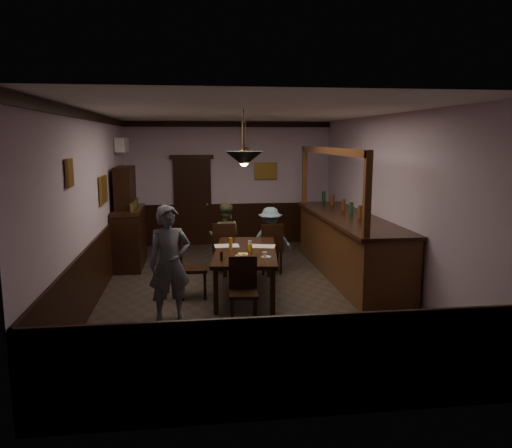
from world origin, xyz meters
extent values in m
cube|color=#2D2621|center=(0.00, 0.00, -0.01)|extent=(5.00, 8.00, 0.01)
cube|color=white|center=(0.00, 0.00, 3.00)|extent=(5.00, 8.00, 0.01)
cube|color=#BFA4BC|center=(0.00, 4.00, 1.50)|extent=(5.00, 0.01, 3.00)
cube|color=#BFA4BC|center=(0.00, -4.00, 1.50)|extent=(5.00, 0.01, 3.00)
cube|color=#BFA4BC|center=(-2.50, 0.00, 1.50)|extent=(0.01, 8.00, 3.00)
cube|color=#BFA4BC|center=(2.50, 0.00, 1.50)|extent=(0.01, 8.00, 3.00)
cube|color=black|center=(-0.05, -0.12, 0.72)|extent=(1.28, 2.31, 0.06)
cube|color=black|center=(-0.60, -1.08, 0.34)|extent=(0.07, 0.07, 0.69)
cube|color=black|center=(0.23, -1.19, 0.34)|extent=(0.07, 0.07, 0.69)
cube|color=black|center=(-0.33, 0.94, 0.34)|extent=(0.07, 0.07, 0.69)
cube|color=black|center=(0.50, 0.83, 0.34)|extent=(0.07, 0.07, 0.69)
cube|color=black|center=(-0.32, 1.27, 0.46)|extent=(0.47, 0.47, 0.05)
cube|color=black|center=(-0.34, 1.08, 0.74)|extent=(0.43, 0.08, 0.51)
cube|color=black|center=(-0.13, 1.43, 0.22)|extent=(0.04, 0.04, 0.44)
cube|color=black|center=(-0.48, 1.46, 0.22)|extent=(0.04, 0.04, 0.44)
cube|color=black|center=(-0.16, 1.08, 0.22)|extent=(0.04, 0.04, 0.44)
cube|color=black|center=(-0.51, 1.12, 0.22)|extent=(0.04, 0.04, 0.44)
cube|color=black|center=(0.57, 1.15, 0.46)|extent=(0.44, 0.44, 0.05)
cube|color=black|center=(0.58, 0.96, 0.73)|extent=(0.43, 0.05, 0.51)
cube|color=black|center=(0.74, 1.33, 0.22)|extent=(0.04, 0.04, 0.44)
cube|color=black|center=(0.40, 1.32, 0.22)|extent=(0.04, 0.04, 0.44)
cube|color=black|center=(0.75, 0.98, 0.22)|extent=(0.04, 0.04, 0.44)
cube|color=black|center=(0.41, 0.98, 0.22)|extent=(0.04, 0.04, 0.44)
cube|color=black|center=(-0.24, -1.51, 0.43)|extent=(0.43, 0.43, 0.05)
cube|color=black|center=(-0.22, -1.33, 0.69)|extent=(0.40, 0.07, 0.48)
cube|color=black|center=(-0.41, -1.66, 0.21)|extent=(0.04, 0.04, 0.41)
cube|color=black|center=(-0.09, -1.69, 0.21)|extent=(0.04, 0.04, 0.41)
cube|color=black|center=(-0.39, -1.34, 0.21)|extent=(0.04, 0.04, 0.41)
cube|color=black|center=(-0.06, -1.36, 0.21)|extent=(0.04, 0.04, 0.41)
cube|color=black|center=(-0.92, -0.21, 0.47)|extent=(0.45, 0.45, 0.05)
cube|color=black|center=(-1.12, -0.21, 0.76)|extent=(0.05, 0.44, 0.53)
cube|color=black|center=(-0.74, -0.39, 0.23)|extent=(0.04, 0.04, 0.45)
cube|color=black|center=(-0.74, -0.03, 0.23)|extent=(0.04, 0.04, 0.45)
cube|color=black|center=(-1.10, -0.38, 0.23)|extent=(0.04, 0.04, 0.45)
cube|color=black|center=(-1.10, -0.03, 0.23)|extent=(0.04, 0.04, 0.45)
imported|color=#545560|center=(-1.26, -1.22, 0.83)|extent=(0.69, 0.54, 1.67)
imported|color=#4B4B2D|center=(-0.29, 1.47, 0.67)|extent=(0.74, 0.63, 1.34)
imported|color=slate|center=(0.60, 1.35, 0.63)|extent=(0.87, 0.59, 1.26)
cube|color=silver|center=(-0.34, 0.22, 0.75)|extent=(0.42, 0.30, 0.01)
cube|color=silver|center=(0.27, 0.10, 0.75)|extent=(0.48, 0.39, 0.01)
cube|color=#FFFD5D|center=(-0.13, -0.41, 0.75)|extent=(0.17, 0.17, 0.00)
cylinder|color=white|center=(0.21, -0.68, 0.76)|extent=(0.15, 0.15, 0.01)
imported|color=white|center=(0.19, -0.70, 0.80)|extent=(0.09, 0.09, 0.07)
cylinder|color=white|center=(-0.19, -0.68, 0.76)|extent=(0.22, 0.22, 0.01)
torus|color=#C68C47|center=(-0.22, -0.70, 0.79)|extent=(0.13, 0.13, 0.04)
torus|color=#C68C47|center=(-0.15, -0.67, 0.79)|extent=(0.13, 0.13, 0.04)
cylinder|color=orange|center=(0.01, -0.26, 0.81)|extent=(0.07, 0.07, 0.12)
cylinder|color=#BF721E|center=(-0.30, -0.07, 0.85)|extent=(0.06, 0.06, 0.20)
cylinder|color=silver|center=(0.02, -0.10, 0.82)|extent=(0.06, 0.06, 0.15)
cylinder|color=black|center=(-0.50, -0.81, 0.82)|extent=(0.04, 0.04, 0.14)
cube|color=black|center=(-2.20, 2.07, 0.55)|extent=(0.55, 1.54, 1.10)
cube|color=black|center=(-2.20, 2.07, 1.15)|extent=(0.53, 1.48, 0.09)
cube|color=black|center=(-2.25, 2.07, 1.59)|extent=(0.33, 0.99, 0.88)
cube|color=#482113|center=(2.00, 0.73, 0.55)|extent=(0.90, 4.22, 1.11)
cube|color=black|center=(1.98, 0.73, 1.13)|extent=(1.01, 4.32, 0.06)
cube|color=#482113|center=(1.60, 0.73, 2.36)|extent=(0.10, 4.12, 0.12)
cube|color=#482113|center=(1.60, -1.28, 1.76)|extent=(0.10, 0.10, 1.31)
cube|color=#482113|center=(1.60, 2.74, 1.76)|extent=(0.10, 0.10, 1.31)
cube|color=black|center=(-0.90, 3.95, 1.05)|extent=(0.90, 0.06, 2.10)
cube|color=white|center=(-2.38, 2.90, 2.45)|extent=(0.20, 0.85, 0.30)
cube|color=olive|center=(-2.46, -1.60, 2.15)|extent=(0.04, 0.28, 0.36)
cube|color=olive|center=(-2.46, 0.80, 1.70)|extent=(0.04, 0.62, 0.48)
cube|color=olive|center=(0.90, 3.96, 1.80)|extent=(0.55, 0.04, 0.42)
cylinder|color=black|center=(-0.16, -0.92, 2.64)|extent=(0.02, 0.02, 0.71)
cone|color=black|center=(-0.16, -0.92, 2.29)|extent=(0.56, 0.56, 0.22)
sphere|color=#FFD88C|center=(-0.16, -0.92, 2.24)|extent=(0.12, 0.12, 0.12)
cylinder|color=#BF8C3F|center=(0.10, 1.80, 2.65)|extent=(0.02, 0.02, 0.70)
cone|color=#BF8C3F|center=(0.10, 1.80, 2.30)|extent=(0.20, 0.20, 0.22)
sphere|color=#FFD88C|center=(0.10, 1.80, 2.25)|extent=(0.12, 0.12, 0.12)
cylinder|color=#BF8C3F|center=(0.30, 3.01, 2.65)|extent=(0.02, 0.02, 0.70)
cone|color=#BF8C3F|center=(0.30, 3.01, 2.30)|extent=(0.20, 0.20, 0.22)
sphere|color=#FFD88C|center=(0.30, 3.01, 2.25)|extent=(0.12, 0.12, 0.12)
camera|label=1|loc=(-0.94, -8.19, 2.57)|focal=35.00mm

